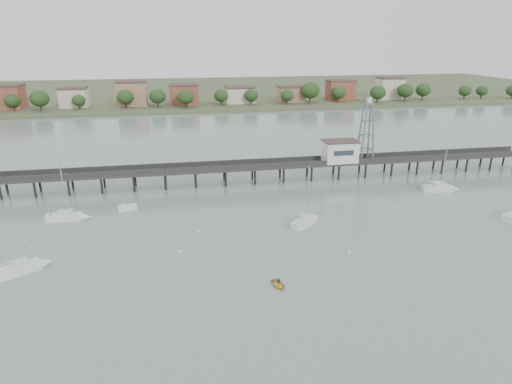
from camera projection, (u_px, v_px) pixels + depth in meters
ground_plane at (317, 354)px, 47.30m from camera, size 500.00×500.00×0.00m
pier at (239, 168)px, 101.47m from camera, size 150.00×5.00×5.50m
pier_building at (340, 151)px, 104.71m from camera, size 8.40×5.40×5.30m
lattice_tower at (367, 132)px, 104.29m from camera, size 3.20×3.20×15.50m
sailboat_c at (308, 220)px, 80.24m from camera, size 6.73×6.10×11.76m
sailboat_a at (28, 267)px, 63.93m from camera, size 7.55×5.53×12.37m
sailboat_b at (72, 217)px, 81.68m from camera, size 7.53×2.48×12.39m
sailboat_e at (444, 188)px, 96.93m from camera, size 7.94×3.49×12.73m
white_tender at (127, 208)px, 86.49m from camera, size 4.04×2.82×1.45m
yellow_dinghy at (278, 286)px, 60.19m from camera, size 2.21×1.20×2.97m
dinghy_occupant at (278, 286)px, 60.19m from camera, size 0.40×1.05×0.25m
mooring_buoys at (288, 235)px, 75.52m from camera, size 92.10×17.87×0.39m
far_shore at (199, 91)px, 268.50m from camera, size 500.00×170.00×10.40m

